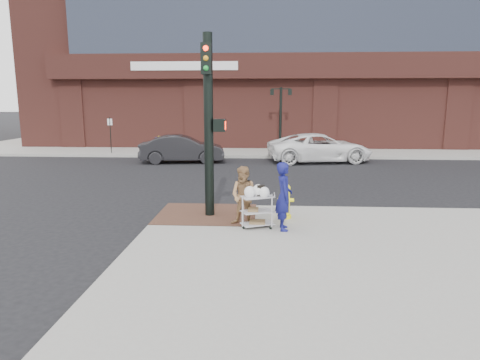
# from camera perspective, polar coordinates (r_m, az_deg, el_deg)

# --- Properties ---
(ground) EXTENTS (220.00, 220.00, 0.00)m
(ground) POSITION_cam_1_polar(r_m,az_deg,el_deg) (11.52, -2.06, -6.48)
(ground) COLOR black
(ground) RESTS_ON ground
(sidewalk_far) EXTENTS (65.00, 36.00, 0.15)m
(sidewalk_far) POSITION_cam_1_polar(r_m,az_deg,el_deg) (44.58, 18.33, 5.84)
(sidewalk_far) COLOR gray
(sidewalk_far) RESTS_ON ground
(brick_curb_ramp) EXTENTS (2.80, 2.40, 0.01)m
(brick_curb_ramp) POSITION_cam_1_polar(r_m,az_deg,el_deg) (12.40, -4.44, -4.51)
(brick_curb_ramp) COLOR #4C2E23
(brick_curb_ramp) RESTS_ON sidewalk_near
(lamp_post) EXTENTS (1.32, 0.22, 4.00)m
(lamp_post) POSITION_cam_1_polar(r_m,az_deg,el_deg) (26.98, 5.43, 8.96)
(lamp_post) COLOR black
(lamp_post) RESTS_ON sidewalk_far
(parking_sign) EXTENTS (0.05, 0.05, 2.20)m
(parking_sign) POSITION_cam_1_polar(r_m,az_deg,el_deg) (27.74, -16.88, 5.77)
(parking_sign) COLOR black
(parking_sign) RESTS_ON sidewalk_far
(traffic_signal_pole) EXTENTS (0.61, 0.51, 5.00)m
(traffic_signal_pole) POSITION_cam_1_polar(r_m,az_deg,el_deg) (11.84, -4.12, 7.91)
(traffic_signal_pole) COLOR black
(traffic_signal_pole) RESTS_ON sidewalk_near
(woman_blue) EXTENTS (0.47, 0.66, 1.73)m
(woman_blue) POSITION_cam_1_polar(r_m,az_deg,el_deg) (10.76, 5.87, -2.17)
(woman_blue) COLOR #111359
(woman_blue) RESTS_ON sidewalk_near
(pedestrian_tan) EXTENTS (0.90, 0.80, 1.56)m
(pedestrian_tan) POSITION_cam_1_polar(r_m,az_deg,el_deg) (11.09, 0.60, -2.17)
(pedestrian_tan) COLOR #966E47
(pedestrian_tan) RESTS_ON sidewalk_near
(sedan_dark) EXTENTS (4.75, 2.20, 1.51)m
(sedan_dark) POSITION_cam_1_polar(r_m,az_deg,el_deg) (23.63, -7.72, 4.14)
(sedan_dark) COLOR black
(sedan_dark) RESTS_ON ground
(minivan_white) EXTENTS (6.03, 3.55, 1.57)m
(minivan_white) POSITION_cam_1_polar(r_m,az_deg,el_deg) (24.01, 10.58, 4.24)
(minivan_white) COLOR white
(minivan_white) RESTS_ON ground
(utility_cart) EXTENTS (0.91, 0.73, 1.11)m
(utility_cart) POSITION_cam_1_polar(r_m,az_deg,el_deg) (10.98, 2.33, -3.80)
(utility_cart) COLOR #B2B1B7
(utility_cart) RESTS_ON sidewalk_near
(fire_hydrant) EXTENTS (0.46, 0.32, 0.97)m
(fire_hydrant) POSITION_cam_1_polar(r_m,az_deg,el_deg) (11.90, 6.11, -2.76)
(fire_hydrant) COLOR #FFF015
(fire_hydrant) RESTS_ON sidewalk_near
(newsbox_yellow) EXTENTS (0.57, 0.55, 1.05)m
(newsbox_yellow) POSITION_cam_1_polar(r_m,az_deg,el_deg) (26.85, -10.21, 4.67)
(newsbox_yellow) COLOR #FFF31C
(newsbox_yellow) RESTS_ON sidewalk_far
(newsbox_blue) EXTENTS (0.51, 0.48, 1.00)m
(newsbox_blue) POSITION_cam_1_polar(r_m,az_deg,el_deg) (26.60, -10.64, 4.55)
(newsbox_blue) COLOR navy
(newsbox_blue) RESTS_ON sidewalk_far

